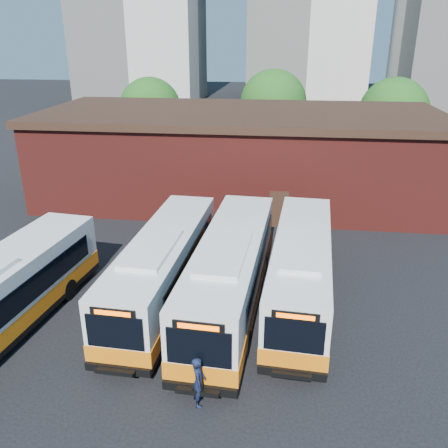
# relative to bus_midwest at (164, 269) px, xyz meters

# --- Properties ---
(ground) EXTENTS (220.00, 220.00, 0.00)m
(ground) POSITION_rel_bus_midwest_xyz_m (2.15, -4.61, -1.49)
(ground) COLOR black
(bus_midwest) EXTENTS (3.10, 12.13, 3.27)m
(bus_midwest) POSITION_rel_bus_midwest_xyz_m (0.00, 0.00, 0.00)
(bus_midwest) COLOR white
(bus_midwest) RESTS_ON ground
(bus_mideast) EXTENTS (3.36, 12.75, 3.44)m
(bus_mideast) POSITION_rel_bus_midwest_xyz_m (3.13, -0.36, 0.07)
(bus_mideast) COLOR white
(bus_mideast) RESTS_ON ground
(bus_east) EXTENTS (3.31, 12.12, 3.27)m
(bus_east) POSITION_rel_bus_midwest_xyz_m (6.26, 0.53, -0.00)
(bus_east) COLOR white
(bus_east) RESTS_ON ground
(transit_worker) EXTENTS (0.53, 0.72, 1.83)m
(transit_worker) POSITION_rel_bus_midwest_xyz_m (2.76, -6.63, -0.57)
(transit_worker) COLOR #111832
(transit_worker) RESTS_ON ground
(depot_building) EXTENTS (28.60, 12.60, 6.40)m
(depot_building) POSITION_rel_bus_midwest_xyz_m (2.15, 15.39, 1.77)
(depot_building) COLOR maroon
(depot_building) RESTS_ON ground
(tree_west) EXTENTS (6.00, 6.00, 7.65)m
(tree_west) POSITION_rel_bus_midwest_xyz_m (-7.85, 27.39, 3.16)
(tree_west) COLOR #382314
(tree_west) RESTS_ON ground
(tree_mid) EXTENTS (6.56, 6.56, 8.36)m
(tree_mid) POSITION_rel_bus_midwest_xyz_m (4.15, 29.39, 3.59)
(tree_mid) COLOR #382314
(tree_mid) RESTS_ON ground
(tree_east) EXTENTS (6.24, 6.24, 7.96)m
(tree_east) POSITION_rel_bus_midwest_xyz_m (15.15, 26.39, 3.34)
(tree_east) COLOR #382314
(tree_east) RESTS_ON ground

